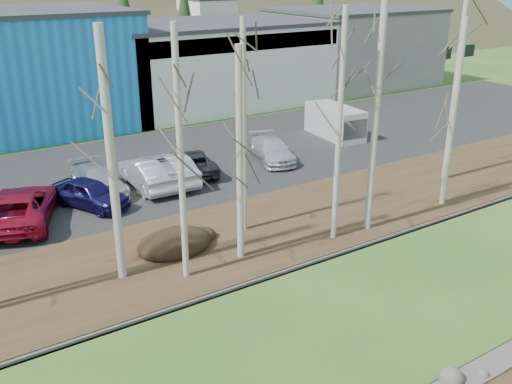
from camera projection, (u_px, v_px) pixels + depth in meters
river at (355, 317)px, 19.15m from camera, size 80.00×8.00×0.90m
far_bank_rocks at (284, 267)px, 22.35m from camera, size 80.00×0.80×0.46m
far_bank at (241, 236)px, 24.82m from camera, size 80.00×7.00×0.15m
parking_lot at (147, 169)px, 33.02m from camera, size 80.00×14.00×0.14m
building_white at (211, 62)px, 48.79m from camera, size 18.36×12.24×6.80m
building_grey at (352, 46)px, 56.81m from camera, size 14.28×12.24×7.30m
dirt_mound at (175, 242)px, 23.35m from camera, size 3.17×2.24×0.62m
birch_2 at (111, 160)px, 19.74m from camera, size 0.32×0.32×9.18m
birch_3 at (181, 159)px, 19.77m from camera, size 0.23×0.23×9.23m
birch_4 at (240, 157)px, 21.40m from camera, size 0.27×0.27×8.33m
birch_5 at (244, 130)px, 23.64m from camera, size 0.23×0.23×9.06m
birch_6 at (339, 130)px, 22.81m from camera, size 0.23×0.23×9.53m
birch_7 at (376, 114)px, 23.53m from camera, size 0.29×0.29×10.36m
birch_8 at (453, 115)px, 26.49m from camera, size 0.28×0.28×8.81m
birch_9 at (456, 82)px, 29.45m from camera, size 0.26×0.26×10.62m
car_2 at (22, 207)px, 25.65m from camera, size 4.47×6.22×1.57m
car_3 at (98, 180)px, 29.12m from camera, size 1.95×4.79×1.39m
car_4 at (90, 193)px, 27.40m from camera, size 3.32×4.41×1.40m
car_5 at (169, 169)px, 30.46m from camera, size 1.84×4.90×1.60m
car_6 at (192, 162)px, 31.98m from camera, size 3.01×4.92×1.27m
car_7 at (272, 150)px, 34.12m from camera, size 3.14×4.98×1.34m
car_9 at (148, 173)px, 29.86m from camera, size 1.84×4.90×1.60m
van_white at (337, 122)px, 38.72m from camera, size 2.47×4.90×2.06m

